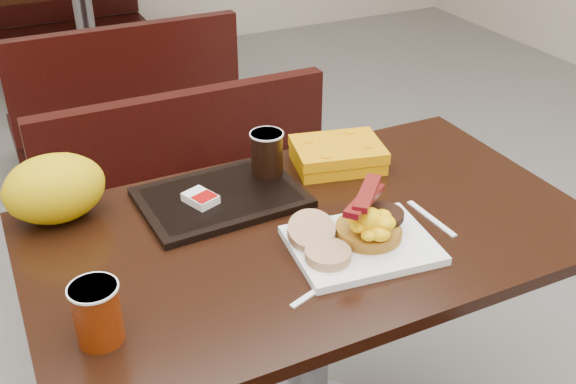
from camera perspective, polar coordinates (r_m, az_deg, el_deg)
name	(u,v)px	position (r m, az deg, el deg)	size (l,w,h in m)	color
table_near	(308,354)	(1.70, 1.73, -13.51)	(1.20, 0.70, 0.75)	black
bench_near_n	(210,219)	(2.22, -6.61, -2.27)	(1.00, 0.46, 0.72)	black
table_far	(89,45)	(3.90, -16.45, 11.80)	(1.20, 0.70, 0.75)	black
bench_far_s	(120,92)	(3.26, -13.94, 8.18)	(1.00, 0.46, 0.72)	black
bench_far_n	(66,15)	(4.57, -18.21, 14.01)	(1.00, 0.46, 0.72)	black
platter	(362,245)	(1.40, 6.23, -4.46)	(0.29, 0.22, 0.02)	white
pancake_stack	(369,230)	(1.40, 6.82, -3.19)	(0.14, 0.14, 0.03)	#965A19
sausage_patty	(383,215)	(1.42, 7.99, -1.92)	(0.09, 0.09, 0.01)	black
scrambled_eggs	(369,222)	(1.36, 6.84, -2.51)	(0.10, 0.09, 0.05)	#FFAA05
bacon_strips	(365,199)	(1.36, 6.48, -0.56)	(0.17, 0.08, 0.01)	#4C050C
muffin_bottom	(328,255)	(1.33, 3.38, -5.28)	(0.09, 0.09, 0.02)	tan
muffin_top	(311,231)	(1.38, 1.97, -3.29)	(0.10, 0.10, 0.02)	tan
coffee_cup_near	(97,314)	(1.19, -15.77, -9.83)	(0.08, 0.08, 0.11)	#972C05
fork	(309,296)	(1.27, 1.75, -8.72)	(0.12, 0.02, 0.00)	white
knife	(431,218)	(1.52, 11.97, -2.18)	(0.16, 0.01, 0.00)	white
condiment_syrup	(312,236)	(1.42, 2.04, -3.68)	(0.04, 0.03, 0.01)	#B25807
condiment_ketchup	(257,215)	(1.49, -2.66, -1.96)	(0.04, 0.03, 0.01)	#8C0504
tray	(221,198)	(1.55, -5.65, -0.47)	(0.36, 0.26, 0.02)	black
hashbrown_sleeve_left	(200,198)	(1.52, -7.39, -0.53)	(0.05, 0.07, 0.02)	silver
coffee_cup_far	(267,153)	(1.61, -1.79, 3.31)	(0.08, 0.08, 0.10)	black
clamshell	(338,155)	(1.69, 4.20, 3.15)	(0.22, 0.16, 0.06)	orange
paper_bag	(54,188)	(1.53, -19.08, 0.29)	(0.22, 0.16, 0.15)	yellow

